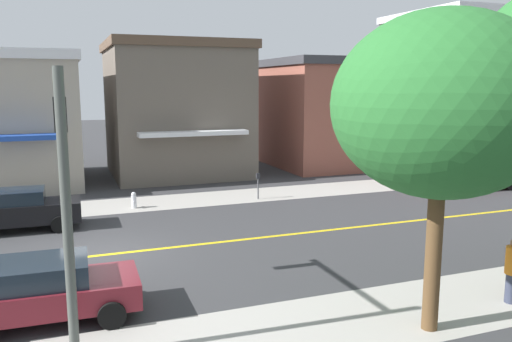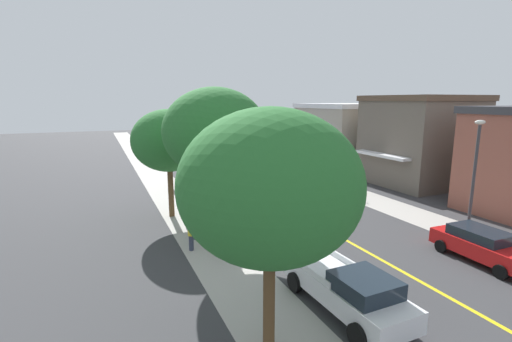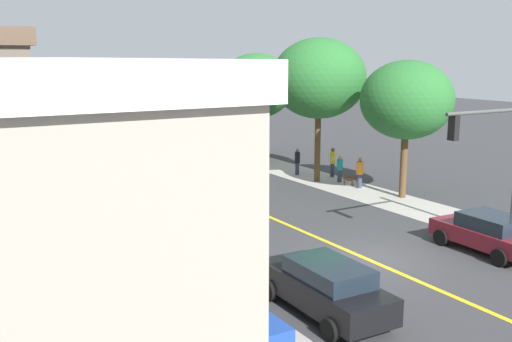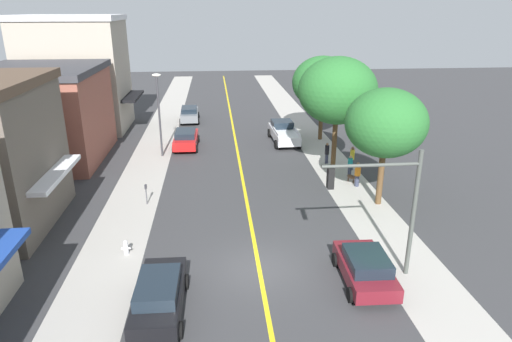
{
  "view_description": "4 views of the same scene",
  "coord_description": "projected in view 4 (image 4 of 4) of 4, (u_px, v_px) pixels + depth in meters",
  "views": [
    {
      "loc": [
        17.0,
        -1.03,
        5.49
      ],
      "look_at": [
        -1.83,
        6.1,
        2.15
      ],
      "focal_mm": 36.38,
      "sensor_mm": 36.0,
      "label": 1
    },
    {
      "loc": [
        12.22,
        30.35,
        7.63
      ],
      "look_at": [
        0.69,
        3.86,
        2.02
      ],
      "focal_mm": 25.64,
      "sensor_mm": 36.0,
      "label": 2
    },
    {
      "loc": [
        -14.05,
        -15.6,
        7.29
      ],
      "look_at": [
        -0.79,
        6.73,
        2.25
      ],
      "focal_mm": 41.82,
      "sensor_mm": 36.0,
      "label": 3
    },
    {
      "loc": [
        -1.82,
        -17.71,
        11.28
      ],
      "look_at": [
        0.44,
        6.17,
        2.54
      ],
      "focal_mm": 31.32,
      "sensor_mm": 36.0,
      "label": 4
    }
  ],
  "objects": [
    {
      "name": "ground_plane",
      "position": [
        259.0,
        268.0,
        20.59
      ],
      "size": [
        140.0,
        140.0,
        0.0
      ],
      "primitive_type": "plane",
      "color": "#38383A"
    },
    {
      "name": "sidewalk_left",
      "position": [
        102.0,
        276.0,
        19.96
      ],
      "size": [
        3.17,
        126.0,
        0.01
      ],
      "primitive_type": "cube",
      "color": "#ADA8A0",
      "rests_on": "ground"
    },
    {
      "name": "sidewalk_right",
      "position": [
        407.0,
        261.0,
        21.21
      ],
      "size": [
        3.17,
        126.0,
        0.01
      ],
      "primitive_type": "cube",
      "color": "#ADA8A0",
      "rests_on": "ground"
    },
    {
      "name": "road_centerline_stripe",
      "position": [
        259.0,
        268.0,
        20.59
      ],
      "size": [
        0.2,
        126.0,
        0.0
      ],
      "primitive_type": "cube",
      "color": "yellow",
      "rests_on": "ground"
    },
    {
      "name": "corner_shop_building",
      "position": [
        44.0,
        114.0,
        34.36
      ],
      "size": [
        8.69,
        10.25,
        7.24
      ],
      "rotation": [
        0.0,
        0.0,
        -1.57
      ],
      "color": "#935142",
      "rests_on": "ground"
    },
    {
      "name": "brick_apartment_block",
      "position": [
        76.0,
        74.0,
        42.65
      ],
      "size": [
        10.43,
        7.76,
        10.77
      ],
      "rotation": [
        0.0,
        0.0,
        -1.57
      ],
      "color": "#A39989",
      "rests_on": "ground"
    },
    {
      "name": "street_tree_left_near",
      "position": [
        386.0,
        123.0,
        25.74
      ],
      "size": [
        4.73,
        4.73,
        7.09
      ],
      "color": "brown",
      "rests_on": "ground"
    },
    {
      "name": "street_tree_right_corner",
      "position": [
        323.0,
        82.0,
        39.25
      ],
      "size": [
        5.39,
        5.39,
        7.47
      ],
      "color": "brown",
      "rests_on": "ground"
    },
    {
      "name": "street_tree_left_far",
      "position": [
        338.0,
        91.0,
        30.51
      ],
      "size": [
        5.42,
        5.42,
        8.32
      ],
      "color": "brown",
      "rests_on": "ground"
    },
    {
      "name": "fire_hydrant",
      "position": [
        126.0,
        247.0,
        21.68
      ],
      "size": [
        0.44,
        0.24,
        0.75
      ],
      "color": "silver",
      "rests_on": "ground"
    },
    {
      "name": "parking_meter",
      "position": [
        146.0,
        191.0,
        27.08
      ],
      "size": [
        0.12,
        0.18,
        1.28
      ],
      "color": "#4C4C51",
      "rests_on": "ground"
    },
    {
      "name": "traffic_light_mast",
      "position": [
        386.0,
        197.0,
        18.81
      ],
      "size": [
        4.25,
        0.32,
        5.85
      ],
      "rotation": [
        0.0,
        0.0,
        3.14
      ],
      "color": "#474C47",
      "rests_on": "ground"
    },
    {
      "name": "street_lamp",
      "position": [
        159.0,
        106.0,
        34.96
      ],
      "size": [
        0.7,
        0.36,
        6.62
      ],
      "color": "#38383D",
      "rests_on": "ground"
    },
    {
      "name": "red_sedan_left_curb",
      "position": [
        186.0,
        139.0,
        38.22
      ],
      "size": [
        2.17,
        4.69,
        1.55
      ],
      "rotation": [
        0.0,
        0.0,
        1.55
      ],
      "color": "red",
      "rests_on": "ground"
    },
    {
      "name": "maroon_sedan_right_curb",
      "position": [
        365.0,
        267.0,
        19.26
      ],
      "size": [
        2.22,
        4.19,
        1.47
      ],
      "rotation": [
        0.0,
        0.0,
        1.54
      ],
      "color": "maroon",
      "rests_on": "ground"
    },
    {
      "name": "black_sedan_left_curb",
      "position": [
        159.0,
        295.0,
        17.3
      ],
      "size": [
        2.05,
        4.66,
        1.58
      ],
      "rotation": [
        0.0,
        0.0,
        1.55
      ],
      "color": "black",
      "rests_on": "ground"
    },
    {
      "name": "grey_sedan_left_curb",
      "position": [
        189.0,
        114.0,
        47.24
      ],
      "size": [
        2.1,
        4.77,
        1.55
      ],
      "rotation": [
        0.0,
        0.0,
        1.59
      ],
      "color": "slate",
      "rests_on": "ground"
    },
    {
      "name": "white_pickup_truck",
      "position": [
        284.0,
        132.0,
        39.84
      ],
      "size": [
        2.38,
        5.63,
        1.75
      ],
      "rotation": [
        0.0,
        0.0,
        1.6
      ],
      "color": "silver",
      "rests_on": "ground"
    },
    {
      "name": "pedestrian_orange_shirt",
      "position": [
        357.0,
        174.0,
        29.84
      ],
      "size": [
        0.39,
        0.39,
        1.7
      ],
      "rotation": [
        0.0,
        0.0,
        2.43
      ],
      "color": "#33384C",
      "rests_on": "ground"
    },
    {
      "name": "pedestrian_black_shirt",
      "position": [
        327.0,
        153.0,
        34.32
      ],
      "size": [
        0.33,
        0.33,
        1.64
      ],
      "rotation": [
        0.0,
        0.0,
        2.96
      ],
      "color": "#33384C",
      "rests_on": "ground"
    },
    {
      "name": "pedestrian_teal_shirt",
      "position": [
        350.0,
        166.0,
        31.55
      ],
      "size": [
        0.34,
        0.34,
        1.58
      ],
      "rotation": [
        0.0,
        0.0,
        5.55
      ],
      "color": "#33384C",
      "rests_on": "ground"
    },
    {
      "name": "pedestrian_yellow_shirt",
      "position": [
        352.0,
        157.0,
        32.89
      ],
      "size": [
        0.33,
        0.33,
        1.79
      ],
      "rotation": [
        0.0,
        0.0,
        5.52
      ],
      "color": "#33384C",
      "rests_on": "ground"
    },
    {
      "name": "small_dog",
      "position": [
        352.0,
        177.0,
        30.63
      ],
      "size": [
        0.62,
        0.77,
        0.61
      ],
      "rotation": [
        0.0,
        0.0,
        5.31
      ],
      "color": "#4C3828",
      "rests_on": "ground"
    }
  ]
}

